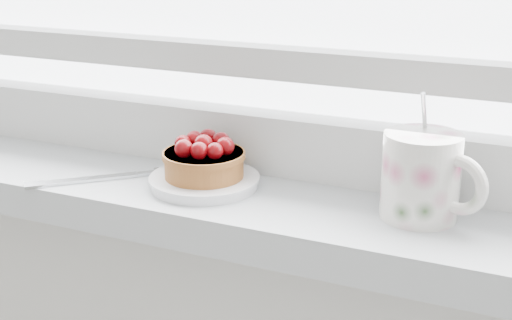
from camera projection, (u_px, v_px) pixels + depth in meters
The scene contains 4 objects.
saucer at pixel (204, 181), 0.80m from camera, with size 0.12×0.12×0.01m, color white.
raspberry_tart at pixel (204, 159), 0.79m from camera, with size 0.09×0.09×0.05m.
floral_mug at pixel (424, 175), 0.70m from camera, with size 0.12×0.10×0.12m.
fork at pixel (121, 176), 0.82m from camera, with size 0.17×0.16×0.00m.
Camera 1 is at (0.28, 1.23, 1.22)m, focal length 50.00 mm.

